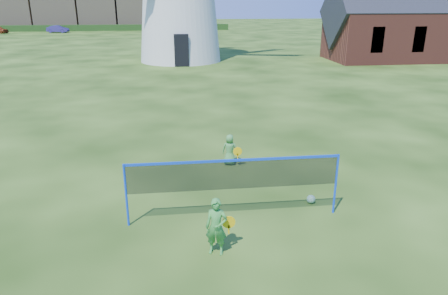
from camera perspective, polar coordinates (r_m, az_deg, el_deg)
name	(u,v)px	position (r m, az deg, el deg)	size (l,w,h in m)	color
ground	(219,210)	(10.54, -0.75, -8.66)	(220.00, 220.00, 0.00)	black
chapel	(402,24)	(40.20, 23.26, 15.31)	(12.64, 6.13, 10.69)	brown
badminton_net	(234,176)	(9.67, 1.41, -3.88)	(5.05, 0.05, 1.55)	blue
player_girl	(217,227)	(8.63, -1.04, -10.86)	(0.68, 0.41, 1.24)	green
player_boy	(230,150)	(13.18, 0.81, -0.31)	(0.64, 0.45, 1.00)	#478F45
play_ball	(311,199)	(11.09, 11.88, -6.97)	(0.22, 0.22, 0.22)	green
terraced_houses	(41,6)	(84.40, -23.93, 17.32)	(56.84, 8.40, 8.22)	#998666
hedge	(45,28)	(78.23, -23.43, 14.83)	(62.00, 0.80, 1.00)	#193814
car_right	(58,29)	(74.19, -21.91, 14.89)	(1.18, 3.39, 1.12)	navy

